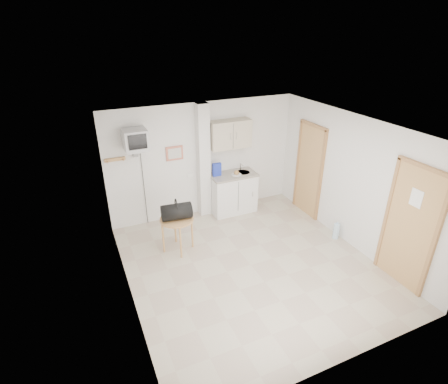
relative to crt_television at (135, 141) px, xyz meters
name	(u,v)px	position (x,y,z in m)	size (l,w,h in m)	color
ground	(251,265)	(1.45, -2.02, -1.94)	(4.50, 4.50, 0.00)	#C1B49B
room_envelope	(264,183)	(1.69, -1.93, -0.40)	(4.24, 4.54, 2.55)	white
kitchenette	(232,178)	(2.02, -0.02, -1.13)	(1.03, 0.58, 2.10)	white
crt_television	(135,141)	(0.00, 0.00, 0.00)	(0.44, 0.45, 2.15)	slate
round_table	(177,223)	(0.41, -1.02, -1.34)	(0.63, 0.63, 0.69)	#BD8848
duffel_bag	(177,211)	(0.42, -1.04, -1.10)	(0.58, 0.36, 0.41)	black
water_bottle	(336,231)	(3.43, -1.95, -1.77)	(0.12, 0.12, 0.36)	silver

